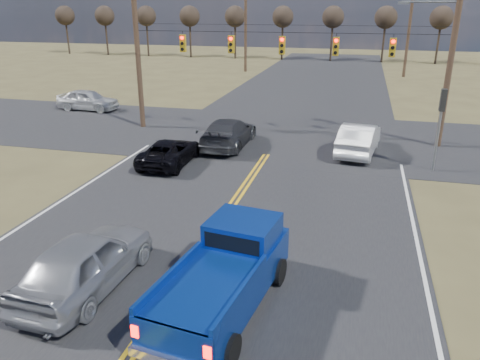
% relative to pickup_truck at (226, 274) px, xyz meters
% --- Properties ---
extents(ground, '(160.00, 160.00, 0.00)m').
position_rel_pickup_truck_xyz_m(ground, '(-1.59, -0.70, -0.97)').
color(ground, brown).
rests_on(ground, ground).
extents(road_main, '(14.00, 120.00, 0.02)m').
position_rel_pickup_truck_xyz_m(road_main, '(-1.59, 9.30, -0.97)').
color(road_main, '#28282B').
rests_on(road_main, ground).
extents(road_cross, '(120.00, 12.00, 0.02)m').
position_rel_pickup_truck_xyz_m(road_cross, '(-1.59, 17.30, -0.97)').
color(road_cross, '#28282B').
rests_on(road_cross, ground).
extents(signal_gantry, '(19.60, 4.83, 10.00)m').
position_rel_pickup_truck_xyz_m(signal_gantry, '(-1.09, 17.09, 4.09)').
color(signal_gantry, '#473323').
rests_on(signal_gantry, ground).
extents(utility_poles, '(19.60, 58.32, 10.00)m').
position_rel_pickup_truck_xyz_m(utility_poles, '(-1.59, 16.30, 4.26)').
color(utility_poles, '#473323').
rests_on(utility_poles, ground).
extents(treeline, '(87.00, 117.80, 7.40)m').
position_rel_pickup_truck_xyz_m(treeline, '(-1.59, 26.27, 4.73)').
color(treeline, '#33261C').
rests_on(treeline, ground).
extents(pickup_truck, '(2.69, 5.55, 2.01)m').
position_rel_pickup_truck_xyz_m(pickup_truck, '(0.00, 0.00, 0.00)').
color(pickup_truck, black).
rests_on(pickup_truck, ground).
extents(silver_suv, '(2.16, 4.95, 1.66)m').
position_rel_pickup_truck_xyz_m(silver_suv, '(-3.98, -0.10, -0.14)').
color(silver_suv, '#9A9BA2').
rests_on(silver_suv, ground).
extents(black_suv, '(2.13, 4.52, 1.25)m').
position_rel_pickup_truck_xyz_m(black_suv, '(-5.96, 10.68, -0.35)').
color(black_suv, black).
rests_on(black_suv, ground).
extents(white_car_queue, '(2.35, 5.14, 1.63)m').
position_rel_pickup_truck_xyz_m(white_car_queue, '(3.08, 14.80, -0.16)').
color(white_car_queue, silver).
rests_on(white_car_queue, ground).
extents(dgrey_car_queue, '(2.28, 5.41, 1.56)m').
position_rel_pickup_truck_xyz_m(dgrey_car_queue, '(-3.99, 14.39, -0.19)').
color(dgrey_car_queue, '#393A3E').
rests_on(dgrey_car_queue, ground).
extents(cross_car_west, '(1.94, 4.64, 1.57)m').
position_rel_pickup_truck_xyz_m(cross_car_west, '(-16.82, 21.03, -0.19)').
color(cross_car_west, silver).
rests_on(cross_car_west, ground).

